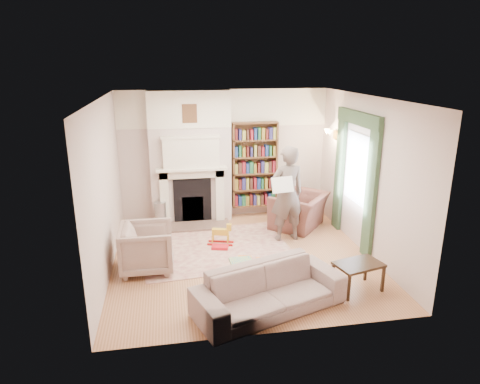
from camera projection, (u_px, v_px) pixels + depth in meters
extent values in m
plane|color=#945D3B|center=(242.00, 257.00, 7.64)|extent=(4.50, 4.50, 0.00)
plane|color=white|center=(243.00, 98.00, 6.82)|extent=(4.50, 4.50, 0.00)
plane|color=beige|center=(224.00, 155.00, 9.35)|extent=(4.50, 0.00, 4.50)
plane|color=beige|center=(276.00, 233.00, 5.11)|extent=(4.50, 0.00, 4.50)
plane|color=beige|center=(105.00, 189.00, 6.86)|extent=(0.00, 4.50, 4.50)
plane|color=beige|center=(367.00, 176.00, 7.60)|extent=(0.00, 4.50, 4.50)
cube|color=beige|center=(191.00, 158.00, 9.06)|extent=(1.70, 0.35, 2.80)
cube|color=silver|center=(192.00, 169.00, 8.85)|extent=(1.47, 0.24, 0.05)
cube|color=black|center=(193.00, 201.00, 9.14)|extent=(0.80, 0.06, 0.96)
cube|color=silver|center=(191.00, 153.00, 8.77)|extent=(1.15, 0.18, 0.62)
cube|color=brown|center=(255.00, 165.00, 9.40)|extent=(1.00, 0.24, 1.85)
cube|color=silver|center=(357.00, 168.00, 7.96)|extent=(0.02, 0.90, 1.30)
cube|color=#324E32|center=(371.00, 192.00, 7.37)|extent=(0.07, 0.32, 2.40)
cube|color=#324E32|center=(339.00, 172.00, 8.68)|extent=(0.07, 0.32, 2.40)
cube|color=#324E32|center=(359.00, 118.00, 7.68)|extent=(0.09, 1.70, 0.24)
cube|color=beige|center=(216.00, 248.00, 7.99)|extent=(2.87, 2.30, 0.01)
imported|color=#52342C|center=(299.00, 211.00, 8.96)|extent=(1.46, 1.47, 0.72)
imported|color=#ADA68F|center=(147.00, 248.00, 7.09)|extent=(0.87, 0.84, 0.79)
imported|color=#A79B8A|center=(269.00, 290.00, 5.96)|extent=(2.29, 1.49, 0.62)
imported|color=#5B4E49|center=(287.00, 194.00, 8.15)|extent=(0.75, 0.55, 1.87)
cube|color=white|center=(282.00, 185.00, 7.86)|extent=(0.44, 0.19, 0.28)
cylinder|color=#9C9EA4|center=(160.00, 215.00, 8.96)|extent=(0.25, 0.25, 0.55)
cube|color=#CFCE49|center=(242.00, 262.00, 7.40)|extent=(0.40, 0.40, 0.03)
cube|color=red|center=(220.00, 247.00, 7.98)|extent=(0.35, 0.27, 0.05)
cube|color=red|center=(263.00, 260.00, 7.52)|extent=(0.25, 0.19, 0.02)
cube|color=red|center=(260.00, 270.00, 7.15)|extent=(0.30, 0.28, 0.02)
cube|color=red|center=(245.00, 258.00, 7.58)|extent=(0.27, 0.22, 0.02)
cube|color=red|center=(279.00, 264.00, 7.35)|extent=(0.30, 0.27, 0.02)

